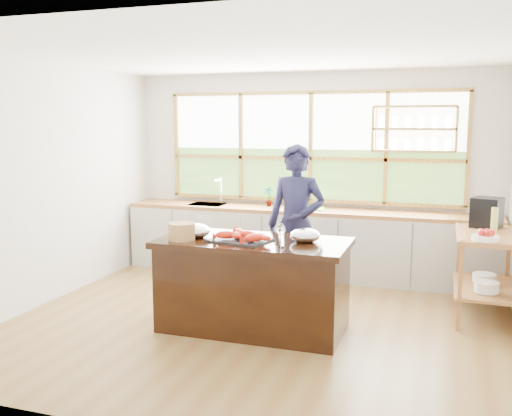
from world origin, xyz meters
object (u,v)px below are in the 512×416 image
at_px(cook, 296,225).
at_px(espresso_machine, 487,212).
at_px(wicker_basket, 182,231).
at_px(island, 253,284).

height_order(cook, espresso_machine, cook).
relative_size(cook, wicker_basket, 6.89).
bearing_deg(cook, island, -97.97).
bearing_deg(island, espresso_machine, 33.55).
xyz_separation_m(espresso_machine, wicker_basket, (-2.85, -1.67, -0.08)).
bearing_deg(cook, wicker_basket, -122.82).
distance_m(cook, wicker_basket, 1.43).
relative_size(island, wicker_basket, 7.10).
height_order(island, espresso_machine, espresso_machine).
distance_m(island, wicker_basket, 0.87).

